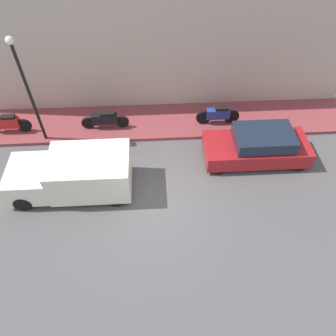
{
  "coord_description": "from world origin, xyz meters",
  "views": [
    {
      "loc": [
        -7.1,
        -0.01,
        9.76
      ],
      "look_at": [
        1.17,
        -0.48,
        0.6
      ],
      "focal_mm": 35.0,
      "sensor_mm": 36.0,
      "label": 1
    }
  ],
  "objects_px": {
    "motorcycle_blue": "(218,114)",
    "streetlamp": "(25,82)",
    "motorcycle_red": "(7,123)",
    "parked_car": "(258,146)",
    "delivery_van": "(72,174)",
    "motorcycle_black": "(105,119)"
  },
  "relations": [
    {
      "from": "parked_car",
      "to": "streetlamp",
      "type": "relative_size",
      "value": 0.91
    },
    {
      "from": "motorcycle_blue",
      "to": "motorcycle_red",
      "type": "bearing_deg",
      "value": 90.53
    },
    {
      "from": "delivery_van",
      "to": "motorcycle_blue",
      "type": "bearing_deg",
      "value": -60.4
    },
    {
      "from": "motorcycle_red",
      "to": "streetlamp",
      "type": "relative_size",
      "value": 0.44
    },
    {
      "from": "motorcycle_blue",
      "to": "streetlamp",
      "type": "bearing_deg",
      "value": 94.54
    },
    {
      "from": "motorcycle_blue",
      "to": "streetlamp",
      "type": "xyz_separation_m",
      "value": [
        -0.6,
        7.55,
        2.33
      ]
    },
    {
      "from": "motorcycle_black",
      "to": "delivery_van",
      "type": "bearing_deg",
      "value": 164.57
    },
    {
      "from": "parked_car",
      "to": "delivery_van",
      "type": "relative_size",
      "value": 0.94
    },
    {
      "from": "delivery_van",
      "to": "streetlamp",
      "type": "height_order",
      "value": "streetlamp"
    },
    {
      "from": "parked_car",
      "to": "delivery_van",
      "type": "distance_m",
      "value": 7.24
    },
    {
      "from": "streetlamp",
      "to": "motorcycle_blue",
      "type": "bearing_deg",
      "value": -85.46
    },
    {
      "from": "delivery_van",
      "to": "streetlamp",
      "type": "relative_size",
      "value": 0.97
    },
    {
      "from": "motorcycle_red",
      "to": "streetlamp",
      "type": "height_order",
      "value": "streetlamp"
    },
    {
      "from": "delivery_van",
      "to": "motorcycle_blue",
      "type": "relative_size",
      "value": 2.28
    },
    {
      "from": "parked_car",
      "to": "delivery_van",
      "type": "xyz_separation_m",
      "value": [
        -1.21,
        7.14,
        0.16
      ]
    },
    {
      "from": "parked_car",
      "to": "streetlamp",
      "type": "distance_m",
      "value": 9.21
    },
    {
      "from": "parked_car",
      "to": "motorcycle_red",
      "type": "distance_m",
      "value": 10.61
    },
    {
      "from": "motorcycle_black",
      "to": "motorcycle_blue",
      "type": "bearing_deg",
      "value": -89.53
    },
    {
      "from": "parked_car",
      "to": "motorcycle_blue",
      "type": "height_order",
      "value": "parked_car"
    },
    {
      "from": "motorcycle_red",
      "to": "motorcycle_black",
      "type": "relative_size",
      "value": 0.96
    },
    {
      "from": "motorcycle_black",
      "to": "streetlamp",
      "type": "height_order",
      "value": "streetlamp"
    },
    {
      "from": "motorcycle_blue",
      "to": "streetlamp",
      "type": "height_order",
      "value": "streetlamp"
    }
  ]
}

